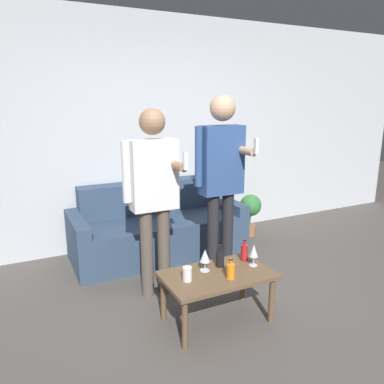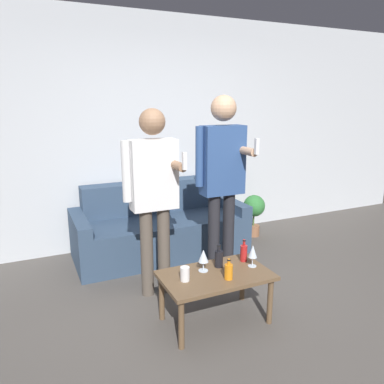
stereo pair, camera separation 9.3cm
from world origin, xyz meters
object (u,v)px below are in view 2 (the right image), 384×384
Objects in this scene: couch at (159,228)px; bottle_orange at (244,253)px; coffee_table at (216,280)px; person_standing_right at (222,173)px; person_standing_left at (153,188)px.

bottle_orange is (0.25, -1.40, 0.20)m from couch.
coffee_table is 0.37m from bottle_orange.
person_standing_right is at bearing 81.08° from bottle_orange.
coffee_table is 1.06m from person_standing_right.
bottle_orange is at bearing -40.58° from person_standing_left.
couch is 1.18m from person_standing_left.
couch is at bearing 87.35° from coffee_table.
bottle_orange is at bearing -98.92° from person_standing_right.
coffee_table is (-0.07, -1.51, 0.07)m from couch.
couch is 1.15× the size of person_standing_left.
bottle_orange is 0.94m from person_standing_left.
person_standing_right is (0.69, 0.04, 0.07)m from person_standing_left.
person_standing_left reaches higher than bottle_orange.
coffee_table is at bearing -160.60° from bottle_orange.
couch is 1.43m from bottle_orange.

